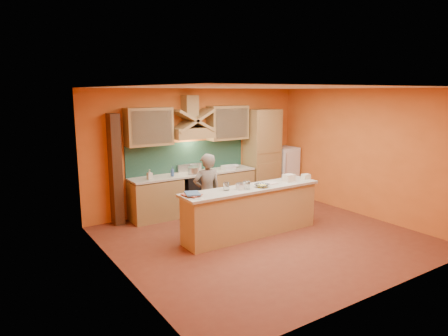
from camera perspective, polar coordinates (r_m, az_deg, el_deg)
floor at (r=7.71m, az=5.87°, el=-9.91°), size 5.50×5.00×0.01m
ceiling at (r=7.21m, az=6.31°, el=11.38°), size 5.50×5.00×0.01m
wall_back at (r=9.37m, az=-3.63°, el=2.71°), size 5.50×0.02×2.80m
wall_front at (r=5.67m, az=22.28°, el=-3.51°), size 5.50×0.02×2.80m
wall_left at (r=6.01m, az=-14.70°, el=-2.25°), size 0.02×5.00×2.80m
wall_right at (r=9.30m, az=19.34°, el=2.05°), size 0.02×5.00×2.80m
base_cabinet_left at (r=8.76m, az=-9.72°, el=-4.49°), size 1.10×0.60×0.86m
base_cabinet_right at (r=9.64m, az=0.69°, el=-2.91°), size 1.10×0.60×0.86m
counter_top at (r=9.06m, az=-4.30°, el=-0.80°), size 3.00×0.62×0.04m
stove at (r=9.16m, az=-4.26°, el=-3.56°), size 0.60×0.58×0.90m
backsplash at (r=9.24m, az=-5.19°, el=1.62°), size 3.00×0.03×0.70m
range_hood at (r=8.96m, az=-4.54°, el=5.02°), size 0.92×0.50×0.24m
hood_chimney at (r=9.01m, az=-4.90°, el=8.75°), size 0.30×0.30×0.50m
upper_cabinet_left at (r=8.58m, az=-10.69°, el=5.82°), size 1.00×0.35×0.80m
upper_cabinet_right at (r=9.53m, az=0.54°, el=6.49°), size 1.00×0.35×0.80m
pantry_column at (r=10.08m, az=5.43°, el=1.82°), size 0.80×0.60×2.30m
fridge at (r=10.65m, az=8.54°, el=-0.50°), size 0.58×0.60×1.30m
trim_column_left at (r=8.46m, az=-15.24°, el=-0.26°), size 0.20×0.30×2.30m
island_body at (r=7.73m, az=3.95°, el=-6.37°), size 2.80×0.55×0.88m
island_top at (r=7.60m, az=3.99°, el=-2.91°), size 2.90×0.62×0.05m
person at (r=7.84m, az=-2.45°, el=-3.54°), size 0.62×0.46×1.56m
pot_large at (r=8.89m, az=-4.37°, el=-0.50°), size 0.33×0.33×0.16m
pot_small at (r=9.17m, az=-4.21°, el=-0.16°), size 0.26×0.26×0.16m
soap_bottle_a at (r=8.47m, az=-10.59°, el=-0.91°), size 0.10×0.11×0.21m
soap_bottle_b at (r=8.69m, az=-7.40°, el=-0.51°), size 0.11×0.11×0.21m
bowl_back at (r=9.64m, az=1.58°, el=0.26°), size 0.25×0.25×0.07m
dish_rack at (r=9.37m, az=0.62°, el=0.06°), size 0.28×0.22×0.10m
book_lower at (r=6.88m, az=-5.30°, el=-4.06°), size 0.33×0.38×0.03m
book_upper at (r=6.96m, az=-5.53°, el=-3.72°), size 0.34×0.40×0.03m
jar_large at (r=7.42m, az=3.23°, el=-2.48°), size 0.17×0.17×0.14m
jar_small at (r=7.32m, az=0.33°, el=-2.63°), size 0.12×0.12×0.15m
kitchen_scale at (r=7.39m, az=2.31°, el=-2.68°), size 0.15×0.15×0.10m
mixing_bowl at (r=7.60m, az=5.44°, el=-2.50°), size 0.34×0.34×0.06m
cloth at (r=7.91m, az=6.66°, el=-2.17°), size 0.26×0.19×0.02m
grocery_bag_a at (r=8.16m, az=9.25°, el=-1.39°), size 0.22×0.18×0.14m
grocery_bag_b at (r=8.44m, az=11.62°, el=-1.21°), size 0.17×0.14×0.10m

